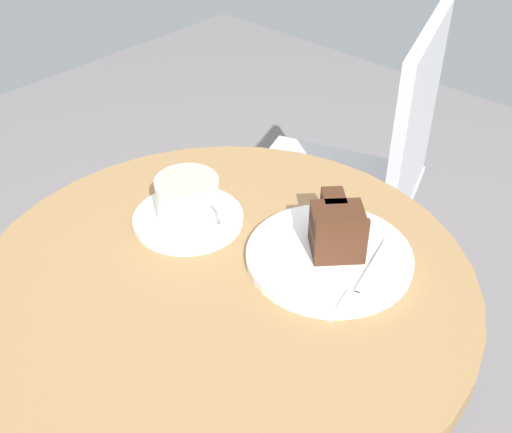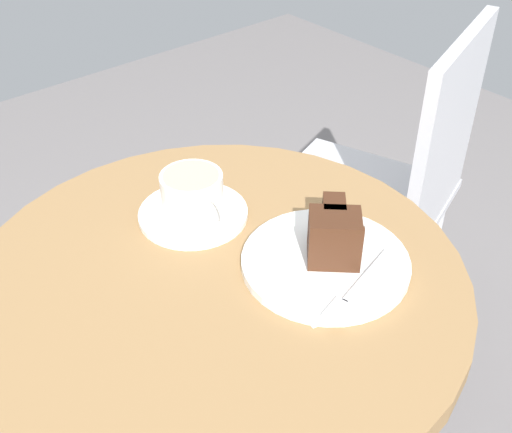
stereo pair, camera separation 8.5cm
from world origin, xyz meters
name	(u,v)px [view 2 (the right image)]	position (x,y,z in m)	size (l,w,h in m)	color
cafe_table	(220,345)	(0.00, 0.00, 0.61)	(0.65, 0.65, 0.75)	olive
saucer	(193,214)	(-0.12, 0.05, 0.75)	(0.16, 0.16, 0.01)	white
coffee_cup	(193,195)	(-0.11, 0.05, 0.79)	(0.12, 0.09, 0.07)	white
teaspoon	(161,213)	(-0.14, 0.01, 0.76)	(0.10, 0.02, 0.00)	silver
cake_plate	(325,262)	(0.08, 0.12, 0.75)	(0.22, 0.22, 0.01)	white
cake_slice	(334,235)	(0.08, 0.13, 0.79)	(0.10, 0.10, 0.07)	#381E14
fork	(353,292)	(0.15, 0.09, 0.76)	(0.05, 0.15, 0.00)	silver
napkin	(323,274)	(0.09, 0.10, 0.75)	(0.15, 0.15, 0.00)	silver
cafe_chair	(393,184)	(-0.18, 0.61, 0.53)	(0.48, 0.48, 0.88)	#BCBCC1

